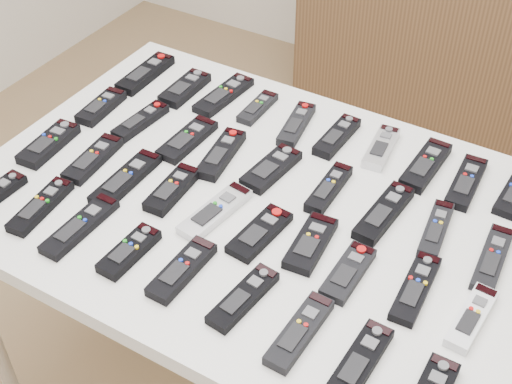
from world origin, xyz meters
The scene contains 36 objects.
table centered at (-0.15, 0.12, 0.72)m, with size 1.25×0.88×0.78m.
remote_0 centered at (-0.66, 0.40, 0.79)m, with size 0.06×0.20×0.02m, color black.
remote_1 centered at (-0.53, 0.39, 0.79)m, with size 0.06×0.16×0.02m, color black.
remote_2 centered at (-0.42, 0.42, 0.79)m, with size 0.06×0.20×0.02m, color black.
remote_3 centered at (-0.32, 0.42, 0.79)m, with size 0.04×0.14×0.02m, color black.
remote_4 centered at (-0.20, 0.40, 0.79)m, with size 0.05×0.17×0.02m, color black.
remote_5 centered at (-0.09, 0.41, 0.79)m, with size 0.05×0.17×0.02m, color black.
remote_6 centered at (0.02, 0.42, 0.79)m, with size 0.05×0.16×0.02m, color #B7B7BC.
remote_7 centered at (0.14, 0.41, 0.79)m, with size 0.06×0.19×0.02m, color black.
remote_8 centered at (0.24, 0.40, 0.79)m, with size 0.05×0.18×0.02m, color black.
remote_10 centered at (-0.66, 0.21, 0.79)m, with size 0.05×0.15×0.02m, color black.
remote_11 centered at (-0.54, 0.22, 0.79)m, with size 0.05×0.17×0.02m, color black.
remote_12 centered at (-0.40, 0.21, 0.79)m, with size 0.06×0.18×0.02m, color black.
remote_13 centered at (-0.29, 0.20, 0.79)m, with size 0.05×0.18×0.02m, color black.
remote_14 centered at (-0.17, 0.22, 0.79)m, with size 0.06×0.17×0.02m, color black.
remote_15 centered at (-0.02, 0.22, 0.79)m, with size 0.04×0.17×0.02m, color black.
remote_16 centered at (0.12, 0.21, 0.79)m, with size 0.05×0.19×0.02m, color black.
remote_17 centered at (0.23, 0.22, 0.79)m, with size 0.04×0.17×0.02m, color black.
remote_18 centered at (0.36, 0.20, 0.79)m, with size 0.05×0.19×0.02m, color black.
remote_19 centered at (-0.67, 0.03, 0.79)m, with size 0.06×0.17×0.02m, color black.
remote_20 centered at (-0.54, 0.04, 0.79)m, with size 0.05×0.17×0.02m, color black.
remote_21 centered at (-0.43, 0.02, 0.79)m, with size 0.06×0.20×0.02m, color black.
remote_22 centered at (-0.32, 0.04, 0.79)m, with size 0.05×0.16×0.02m, color black.
remote_23 centered at (-0.20, 0.03, 0.79)m, with size 0.05×0.19×0.02m, color #B7B7BC.
remote_24 centered at (-0.08, 0.02, 0.79)m, with size 0.06×0.16×0.02m, color black.
remote_25 centered at (0.02, 0.05, 0.79)m, with size 0.06×0.16×0.02m, color black.
remote_26 centered at (0.12, 0.02, 0.79)m, with size 0.05×0.16×0.02m, color black.
remote_27 centered at (0.25, 0.05, 0.79)m, with size 0.05×0.18×0.02m, color black.
remote_28 centered at (0.37, 0.03, 0.79)m, with size 0.04×0.16×0.02m, color silver.
remote_30 centered at (-0.53, -0.15, 0.79)m, with size 0.05×0.18×0.02m, color black.
remote_31 centered at (-0.42, -0.15, 0.79)m, with size 0.05×0.20×0.02m, color black.
remote_32 centered at (-0.28, -0.16, 0.79)m, with size 0.05×0.15×0.02m, color black.
remote_33 centered at (-0.16, -0.14, 0.79)m, with size 0.05×0.17×0.02m, color black.
remote_34 centered at (-0.02, -0.14, 0.79)m, with size 0.05×0.17×0.02m, color black.
remote_35 centered at (0.11, -0.16, 0.79)m, with size 0.05×0.18×0.02m, color black.
remote_36 centered at (0.23, -0.16, 0.79)m, with size 0.05×0.18×0.02m, color black.
Camera 1 is at (0.45, -0.89, 1.82)m, focal length 50.00 mm.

